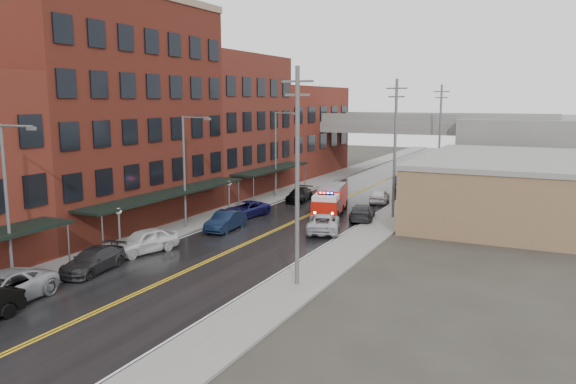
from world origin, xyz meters
The scene contains 31 objects.
road centered at (0.00, 30.00, 0.01)m, with size 11.00×160.00×0.02m, color black.
sidewalk_left centered at (-7.30, 30.00, 0.07)m, with size 3.00×160.00×0.15m, color slate.
sidewalk_right centered at (7.30, 30.00, 0.07)m, with size 3.00×160.00×0.15m, color slate.
curb_left centered at (-5.65, 30.00, 0.07)m, with size 0.30×160.00×0.15m, color gray.
curb_right centered at (5.65, 30.00, 0.07)m, with size 0.30×160.00×0.15m, color gray.
brick_building_b centered at (-13.30, 23.00, 9.00)m, with size 9.00×20.00×18.00m, color #501C15.
brick_building_c centered at (-13.30, 40.50, 7.50)m, with size 9.00×15.00×15.00m, color #5C231B.
brick_building_far centered at (-13.30, 58.00, 6.00)m, with size 9.00×20.00×12.00m, color maroon.
tan_building centered at (16.00, 40.00, 2.50)m, with size 14.00×22.00×5.00m, color olive.
right_far_block centered at (18.00, 70.00, 4.00)m, with size 18.00×30.00×8.00m, color slate.
awning_1 centered at (-7.49, 23.00, 2.99)m, with size 2.60×18.00×3.09m.
awning_2 centered at (-7.49, 40.50, 2.99)m, with size 2.60×13.00×3.09m.
globe_lamp_1 centered at (-6.40, 16.00, 2.31)m, with size 0.44×0.44×3.12m.
globe_lamp_2 centered at (-6.40, 30.00, 2.31)m, with size 0.44×0.44×3.12m.
street_lamp_0 centered at (-6.55, 8.00, 5.19)m, with size 2.64×0.22×9.00m.
street_lamp_1 centered at (-6.55, 24.00, 5.19)m, with size 2.64×0.22×9.00m.
street_lamp_2 centered at (-6.55, 40.00, 5.19)m, with size 2.64×0.22×9.00m.
utility_pole_0 centered at (7.20, 15.00, 6.31)m, with size 1.80×0.24×12.00m.
utility_pole_1 centered at (7.20, 35.00, 6.31)m, with size 1.80×0.24×12.00m.
utility_pole_2 centered at (7.20, 55.00, 6.31)m, with size 1.80×0.24×12.00m.
overpass centered at (0.00, 62.00, 5.99)m, with size 40.00×10.00×7.50m.
fire_truck centered at (1.65, 34.19, 1.38)m, with size 3.92×7.30×2.55m.
parked_car_left_3 centered at (-5.00, 12.13, 0.70)m, with size 1.96×4.82×1.40m, color #252528.
parked_car_left_4 centered at (-5.00, 16.80, 0.82)m, with size 1.93×4.81×1.64m, color silver.
parked_car_left_5 centered at (-3.60, 24.89, 0.76)m, with size 1.61×4.62×1.52m, color #0D1932.
parked_car_left_6 centered at (-4.70, 30.09, 0.68)m, with size 2.25×4.88×1.36m, color #14144C.
parked_car_left_7 centered at (-3.69, 39.20, 0.68)m, with size 1.90×4.67×1.35m, color black.
parked_car_right_0 centered at (3.64, 27.66, 0.74)m, with size 2.44×5.30×1.47m, color #B5B7BE.
parked_car_right_1 centered at (5.00, 33.20, 0.70)m, with size 1.96×4.83×1.40m, color #272729.
parked_car_right_2 centered at (3.98, 41.80, 0.72)m, with size 1.69×4.20×1.43m, color silver.
parked_car_right_3 centered at (3.81, 50.77, 0.83)m, with size 1.76×5.05×1.66m, color black.
Camera 1 is at (19.71, -12.18, 10.24)m, focal length 35.00 mm.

